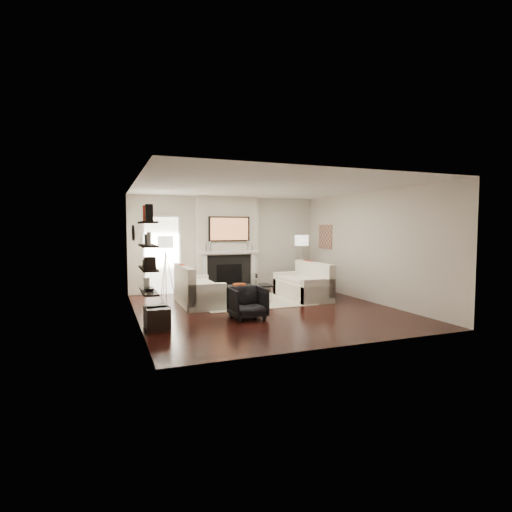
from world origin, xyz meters
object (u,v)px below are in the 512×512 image
object	(u,v)px
loveseat_left_base	(199,296)
lamp_left_shade	(165,242)
loveseat_right_base	(302,290)
ottoman_near	(157,317)
armchair	(248,301)
lamp_right_shade	(302,240)
coffee_table	(249,286)

from	to	relation	value
loveseat_left_base	lamp_left_shade	world-z (taller)	lamp_left_shade
loveseat_right_base	ottoman_near	world-z (taller)	loveseat_right_base
ottoman_near	lamp_left_shade	bearing A→B (deg)	78.68
loveseat_left_base	loveseat_right_base	distance (m)	2.68
armchair	lamp_right_shade	size ratio (longest dim) A/B	1.73
loveseat_left_base	armchair	xyz separation A→B (m)	(0.60, -1.77, 0.14)
loveseat_right_base	lamp_right_shade	world-z (taller)	lamp_right_shade
coffee_table	lamp_right_shade	xyz separation A→B (m)	(2.10, 1.32, 1.05)
lamp_right_shade	armchair	bearing A→B (deg)	-133.00
loveseat_left_base	armchair	distance (m)	1.87
coffee_table	lamp_right_shade	size ratio (longest dim) A/B	2.75
coffee_table	loveseat_right_base	bearing A→B (deg)	1.06
lamp_left_shade	ottoman_near	distance (m)	3.40
loveseat_left_base	ottoman_near	bearing A→B (deg)	-122.15
loveseat_left_base	coffee_table	xyz separation A→B (m)	(1.21, -0.17, 0.19)
lamp_right_shade	ottoman_near	xyz separation A→B (m)	(-4.52, -3.06, -1.25)
coffee_table	loveseat_left_base	bearing A→B (deg)	172.10
coffee_table	ottoman_near	bearing A→B (deg)	-144.19
loveseat_left_base	loveseat_right_base	xyz separation A→B (m)	(2.67, -0.14, 0.00)
coffee_table	armchair	distance (m)	1.71
coffee_table	armchair	world-z (taller)	armchair
lamp_right_shade	lamp_left_shade	bearing A→B (deg)	179.48
loveseat_left_base	lamp_right_shade	distance (m)	3.73
loveseat_right_base	lamp_left_shade	size ratio (longest dim) A/B	4.50
coffee_table	lamp_left_shade	world-z (taller)	lamp_left_shade
coffee_table	armchair	bearing A→B (deg)	-111.08
loveseat_left_base	lamp_left_shade	distance (m)	1.81
coffee_table	lamp_right_shade	distance (m)	2.70
armchair	coffee_table	bearing A→B (deg)	68.23
loveseat_left_base	lamp_right_shade	size ratio (longest dim) A/B	4.50
loveseat_right_base	lamp_left_shade	bearing A→B (deg)	157.80
loveseat_right_base	coffee_table	xyz separation A→B (m)	(-1.46, -0.03, 0.19)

